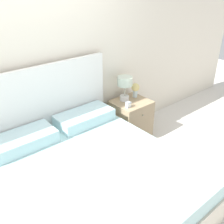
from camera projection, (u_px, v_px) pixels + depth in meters
name	position (u px, v px, depth m)	size (l,w,h in m)	color
ground_plane	(51.00, 160.00, 3.45)	(12.00, 12.00, 0.00)	silver
wall_back	(35.00, 63.00, 2.90)	(8.00, 0.06, 2.60)	silver
bed	(90.00, 179.00, 2.70)	(1.70, 1.97, 1.29)	beige
nightstand	(131.00, 119.00, 3.83)	(0.51, 0.48, 0.58)	tan
table_lamp	(125.00, 84.00, 3.62)	(0.21, 0.21, 0.35)	white
flower_vase	(135.00, 89.00, 3.77)	(0.12, 0.12, 0.21)	silver
alarm_clock	(128.00, 105.00, 3.51)	(0.07, 0.05, 0.08)	silver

